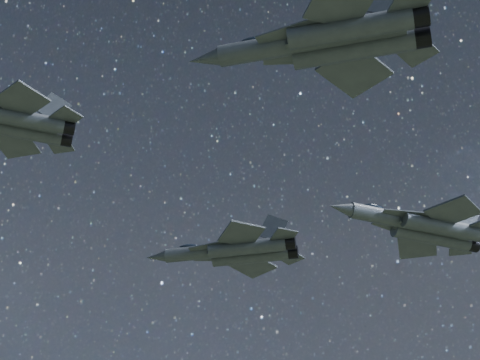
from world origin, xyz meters
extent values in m
cube|color=#383F46|center=(-18.38, -1.31, 158.64)|extent=(7.68, 2.60, 1.20)
cylinder|color=#383F46|center=(-17.87, -2.16, 158.22)|extent=(7.87, 2.69, 1.44)
cylinder|color=#383F46|center=(-18.17, -0.34, 158.22)|extent=(7.87, 2.69, 1.44)
cylinder|color=black|center=(-13.68, -1.46, 158.22)|extent=(1.40, 1.51, 1.33)
cylinder|color=black|center=(-13.99, 0.36, 158.22)|extent=(1.40, 1.51, 1.33)
cube|color=#383F46|center=(-17.69, -4.37, 158.41)|extent=(5.25, 5.29, 0.18)
cube|color=#383F46|center=(-18.71, 1.81, 158.41)|extent=(4.75, 5.00, 0.18)
cube|color=#383F46|center=(-13.85, -2.70, 158.41)|extent=(3.10, 3.13, 0.14)
cube|color=#383F46|center=(-14.55, 1.48, 158.41)|extent=(2.79, 2.90, 0.14)
cube|color=#383F46|center=(-15.19, -1.94, 159.97)|extent=(3.21, 0.55, 3.28)
cube|color=#383F46|center=(-15.57, 0.33, 159.97)|extent=(3.14, 0.92, 3.28)
cylinder|color=#383F46|center=(0.25, 18.32, 157.74)|extent=(7.66, 3.95, 1.59)
cone|color=#383F46|center=(-4.38, 19.91, 157.74)|extent=(2.78, 2.14, 1.43)
ellipsoid|color=#19222E|center=(-0.91, 18.72, 158.50)|extent=(2.64, 1.80, 0.79)
cube|color=#383F46|center=(5.27, 16.61, 157.69)|extent=(8.41, 4.16, 1.33)
cylinder|color=#383F46|center=(5.32, 15.51, 157.23)|extent=(8.62, 4.28, 1.59)
cylinder|color=#383F46|center=(5.99, 17.44, 157.23)|extent=(8.62, 4.28, 1.59)
cylinder|color=black|center=(9.76, 13.99, 157.23)|extent=(1.73, 1.82, 1.47)
cylinder|color=black|center=(10.42, 15.92, 157.23)|extent=(1.73, 1.82, 1.47)
cube|color=#383F46|center=(1.54, 16.43, 157.62)|extent=(5.16, 3.62, 0.12)
cube|color=#383F46|center=(2.44, 19.03, 157.62)|extent=(5.41, 1.84, 0.12)
cube|color=#383F46|center=(4.34, 13.26, 157.43)|extent=(4.77, 5.15, 0.20)
cube|color=#383F46|center=(6.59, 19.82, 157.43)|extent=(5.85, 5.77, 0.20)
cube|color=#383F46|center=(8.95, 12.87, 157.43)|extent=(2.79, 2.95, 0.15)
cube|color=#383F46|center=(10.47, 17.31, 157.43)|extent=(3.46, 3.44, 0.15)
cube|color=#383F46|center=(8.04, 14.31, 159.17)|extent=(3.31, 1.57, 3.63)
cube|color=#383F46|center=(8.87, 16.72, 159.17)|extent=(3.48, 1.03, 3.63)
cylinder|color=#383F46|center=(1.83, -18.98, 153.14)|extent=(7.65, 4.29, 1.60)
cone|color=#383F46|center=(-2.75, -17.16, 153.14)|extent=(2.82, 2.25, 1.44)
ellipsoid|color=#19222E|center=(0.69, -18.53, 153.91)|extent=(2.67, 1.90, 0.79)
cube|color=#383F46|center=(6.79, -20.96, 153.09)|extent=(8.39, 4.54, 1.33)
cylinder|color=#383F46|center=(6.79, -22.06, 152.63)|extent=(8.60, 4.67, 1.60)
cylinder|color=#383F46|center=(7.55, -20.16, 152.63)|extent=(8.60, 4.67, 1.60)
cylinder|color=black|center=(11.18, -23.81, 152.63)|extent=(1.79, 1.87, 1.48)
cylinder|color=black|center=(11.93, -21.90, 152.63)|extent=(1.79, 1.87, 1.48)
cube|color=#383F46|center=(3.03, -20.95, 153.02)|extent=(5.10, 3.83, 0.12)
cube|color=#383F46|center=(4.06, -18.38, 153.02)|extent=(5.45, 2.10, 0.12)
cube|color=#383F46|center=(5.69, -24.27, 152.83)|extent=(4.63, 5.04, 0.21)
cube|color=#383F46|center=(8.27, -17.79, 152.83)|extent=(5.86, 5.75, 0.21)
cube|color=#383F46|center=(10.30, -24.90, 152.83)|extent=(2.71, 2.88, 0.15)
cube|color=#383F46|center=(12.05, -20.51, 152.83)|extent=(3.48, 3.44, 0.15)
cube|color=#383F46|center=(10.41, -21.02, 154.58)|extent=(3.47, 1.20, 3.65)
cylinder|color=#383F46|center=(18.25, 6.46, 156.55)|extent=(7.95, 3.12, 1.64)
cone|color=#383F46|center=(13.30, 5.47, 156.55)|extent=(2.76, 1.94, 1.47)
ellipsoid|color=#19222E|center=(17.01, 6.21, 157.33)|extent=(2.67, 1.57, 0.81)
cube|color=#383F46|center=(23.61, 7.52, 156.49)|extent=(8.76, 3.23, 1.37)
cylinder|color=#383F46|center=(24.22, 6.58, 156.02)|extent=(8.98, 3.33, 1.64)
cylinder|color=#383F46|center=(23.81, 8.64, 156.02)|extent=(8.98, 3.33, 1.64)
cylinder|color=black|center=(28.56, 9.58, 156.02)|extent=(1.64, 1.75, 1.51)
cube|color=#383F46|center=(20.38, 5.44, 156.42)|extent=(5.47, 1.18, 0.13)
cube|color=#383F46|center=(19.82, 8.22, 156.42)|extent=(5.50, 3.14, 0.13)
cube|color=#383F46|center=(24.51, 4.06, 156.23)|extent=(6.01, 6.03, 0.21)
cube|color=#383F46|center=(23.12, 11.07, 156.23)|extent=(5.34, 5.64, 0.21)
cube|color=#383F46|center=(27.88, 10.84, 156.23)|extent=(3.13, 3.27, 0.16)
cube|color=#383F46|center=(27.26, 6.91, 158.02)|extent=(3.66, 0.65, 3.74)
cube|color=#383F46|center=(26.75, 9.49, 158.02)|extent=(3.56, 1.16, 3.74)
camera|label=1|loc=(-6.24, -59.36, 111.93)|focal=60.00mm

